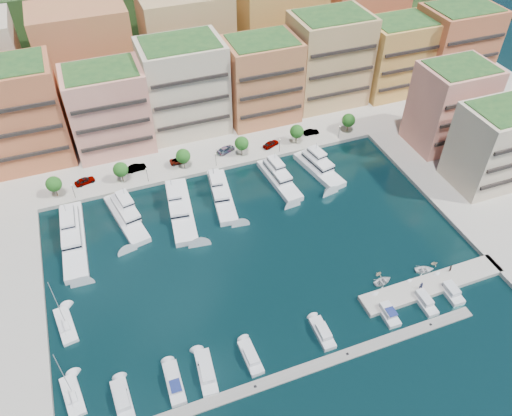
{
  "coord_description": "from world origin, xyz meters",
  "views": [
    {
      "loc": [
        -26.95,
        -70.08,
        81.46
      ],
      "look_at": [
        2.1,
        7.06,
        6.0
      ],
      "focal_mm": 35.0,
      "sensor_mm": 36.0,
      "label": 1
    }
  ],
  "objects_px": {
    "tree_2": "(183,156)",
    "yacht_2": "(180,207)",
    "tree_5": "(348,120)",
    "tender_3": "(434,263)",
    "person_1": "(450,268)",
    "tender_2": "(424,270)",
    "lamppost_2": "(216,157)",
    "cruiser_1": "(174,383)",
    "tender_1": "(379,274)",
    "cruiser_9": "(449,291)",
    "lamppost_0": "(73,189)",
    "person_0": "(421,286)",
    "yacht_1": "(126,216)",
    "sailboat_0": "(73,396)",
    "tree_3": "(242,143)",
    "tree_4": "(297,131)",
    "yacht_5": "(318,167)",
    "lamppost_1": "(147,173)",
    "lamppost_3": "(280,143)",
    "cruiser_8": "(422,300)",
    "car_3": "(226,149)",
    "tree_0": "(54,184)",
    "car_5": "(311,132)",
    "cruiser_2": "(206,373)",
    "lamppost_4": "(339,130)",
    "yacht_0": "(73,236)",
    "yacht_3": "(221,193)",
    "cruiser_7": "(386,312)",
    "yacht_4": "(278,178)",
    "tree_1": "(121,170)",
    "car_0": "(85,181)",
    "car_1": "(136,168)",
    "sailboat_1": "(66,326)",
    "tender_0": "(383,281)",
    "cruiser_3": "(251,357)",
    "car_4": "(271,144)",
    "car_2": "(179,160)"
  },
  "relations": [
    {
      "from": "tree_4",
      "to": "lamppost_0",
      "type": "height_order",
      "value": "tree_4"
    },
    {
      "from": "car_3",
      "to": "car_5",
      "type": "xyz_separation_m",
      "value": [
        25.37,
        -0.52,
        -0.07
      ]
    },
    {
      "from": "lamppost_3",
      "to": "tree_4",
      "type": "bearing_deg",
      "value": 20.97
    },
    {
      "from": "tree_0",
      "to": "car_5",
      "type": "xyz_separation_m",
      "value": [
        69.73,
        2.33,
        -3.01
      ]
    },
    {
      "from": "tree_1",
      "to": "person_0",
      "type": "xyz_separation_m",
      "value": [
        50.71,
        -55.83,
        -2.79
      ]
    },
    {
      "from": "lamppost_3",
      "to": "cruiser_9",
      "type": "xyz_separation_m",
      "value": [
        14.28,
        -55.78,
        -3.28
      ]
    },
    {
      "from": "cruiser_1",
      "to": "tender_1",
      "type": "relative_size",
      "value": 5.09
    },
    {
      "from": "car_5",
      "to": "yacht_3",
      "type": "bearing_deg",
      "value": 121.53
    },
    {
      "from": "tender_3",
      "to": "person_1",
      "type": "relative_size",
      "value": 1.02
    },
    {
      "from": "lamppost_4",
      "to": "yacht_0",
      "type": "distance_m",
      "value": 75.13
    },
    {
      "from": "tender_0",
      "to": "cruiser_3",
      "type": "bearing_deg",
      "value": 94.37
    },
    {
      "from": "lamppost_0",
      "to": "person_0",
      "type": "bearing_deg",
      "value": -40.49
    },
    {
      "from": "lamppost_2",
      "to": "cruiser_8",
      "type": "bearing_deg",
      "value": -65.17
    },
    {
      "from": "yacht_3",
      "to": "cruiser_1",
      "type": "bearing_deg",
      "value": -116.98
    },
    {
      "from": "lamppost_2",
      "to": "yacht_5",
      "type": "height_order",
      "value": "yacht_5"
    },
    {
      "from": "cruiser_7",
      "to": "tender_1",
      "type": "relative_size",
      "value": 4.5
    },
    {
      "from": "sailboat_1",
      "to": "person_0",
      "type": "relative_size",
      "value": 6.89
    },
    {
      "from": "tree_2",
      "to": "tree_5",
      "type": "height_order",
      "value": "same"
    },
    {
      "from": "lamppost_3",
      "to": "tree_3",
      "type": "bearing_deg",
      "value": 167.05
    },
    {
      "from": "lamppost_3",
      "to": "yacht_0",
      "type": "relative_size",
      "value": 0.17
    },
    {
      "from": "cruiser_2",
      "to": "person_0",
      "type": "bearing_deg",
      "value": 2.83
    },
    {
      "from": "lamppost_3",
      "to": "yacht_1",
      "type": "xyz_separation_m",
      "value": [
        -43.6,
        -10.86,
        -2.73
      ]
    },
    {
      "from": "lamppost_3",
      "to": "cruiser_2",
      "type": "relative_size",
      "value": 0.46
    },
    {
      "from": "lamppost_0",
      "to": "yacht_2",
      "type": "relative_size",
      "value": 0.18
    },
    {
      "from": "tender_1",
      "to": "tender_3",
      "type": "distance_m",
      "value": 12.85
    },
    {
      "from": "tree_3",
      "to": "tree_4",
      "type": "bearing_deg",
      "value": 0.0
    },
    {
      "from": "yacht_4",
      "to": "cruiser_1",
      "type": "bearing_deg",
      "value": -130.19
    },
    {
      "from": "lamppost_1",
      "to": "car_4",
      "type": "xyz_separation_m",
      "value": [
        34.77,
        3.23,
        -1.99
      ]
    },
    {
      "from": "lamppost_2",
      "to": "tender_3",
      "type": "distance_m",
      "value": 59.22
    },
    {
      "from": "tree_4",
      "to": "tender_2",
      "type": "bearing_deg",
      "value": -82.37
    },
    {
      "from": "yacht_5",
      "to": "car_0",
      "type": "distance_m",
      "value": 59.79
    },
    {
      "from": "lamppost_1",
      "to": "sailboat_0",
      "type": "bearing_deg",
      "value": -114.59
    },
    {
      "from": "tree_0",
      "to": "tree_1",
      "type": "height_order",
      "value": "same"
    },
    {
      "from": "yacht_1",
      "to": "sailboat_0",
      "type": "height_order",
      "value": "sailboat_0"
    },
    {
      "from": "tender_0",
      "to": "car_2",
      "type": "height_order",
      "value": "car_2"
    },
    {
      "from": "tree_2",
      "to": "yacht_2",
      "type": "relative_size",
      "value": 0.25
    },
    {
      "from": "car_0",
      "to": "car_5",
      "type": "distance_m",
      "value": 62.85
    },
    {
      "from": "cruiser_1",
      "to": "tender_3",
      "type": "xyz_separation_m",
      "value": [
        58.91,
        7.38,
        -0.14
      ]
    },
    {
      "from": "tree_5",
      "to": "cruiser_8",
      "type": "bearing_deg",
      "value": -103.73
    },
    {
      "from": "tree_5",
      "to": "car_3",
      "type": "distance_m",
      "value": 35.88
    },
    {
      "from": "tree_5",
      "to": "tender_3",
      "type": "bearing_deg",
      "value": -96.84
    },
    {
      "from": "car_1",
      "to": "tender_2",
      "type": "bearing_deg",
      "value": -143.11
    },
    {
      "from": "yacht_3",
      "to": "car_3",
      "type": "xyz_separation_m",
      "value": [
        6.59,
        16.25,
        0.6
      ]
    },
    {
      "from": "lamppost_2",
      "to": "cruiser_1",
      "type": "relative_size",
      "value": 0.5
    },
    {
      "from": "cruiser_2",
      "to": "person_0",
      "type": "height_order",
      "value": "person_0"
    },
    {
      "from": "cruiser_9",
      "to": "person_1",
      "type": "distance_m",
      "value": 5.18
    },
    {
      "from": "lamppost_0",
      "to": "person_1",
      "type": "height_order",
      "value": "lamppost_0"
    },
    {
      "from": "person_1",
      "to": "tender_2",
      "type": "bearing_deg",
      "value": -34.99
    },
    {
      "from": "lamppost_1",
      "to": "car_0",
      "type": "relative_size",
      "value": 0.83
    },
    {
      "from": "cruiser_7",
      "to": "cruiser_9",
      "type": "relative_size",
      "value": 1.0
    }
  ]
}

